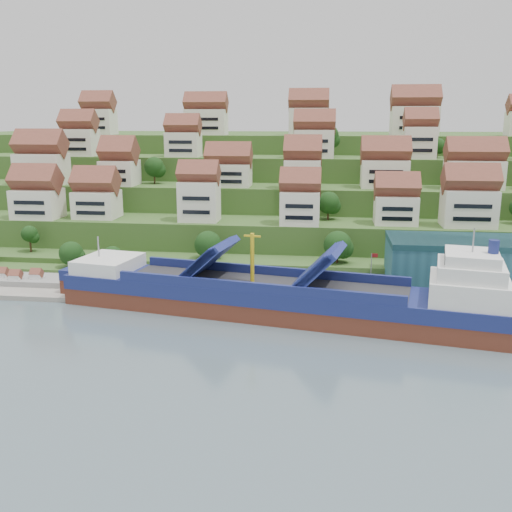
# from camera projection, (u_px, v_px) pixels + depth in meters

# --- Properties ---
(ground) EXTENTS (300.00, 300.00, 0.00)m
(ground) POSITION_uv_depth(u_px,v_px,m) (277.00, 315.00, 108.09)
(ground) COLOR slate
(ground) RESTS_ON ground
(quay) EXTENTS (180.00, 14.00, 2.20)m
(quay) POSITION_uv_depth(u_px,v_px,m) (378.00, 290.00, 119.88)
(quay) COLOR gray
(quay) RESTS_ON ground
(pebble_beach) EXTENTS (45.00, 20.00, 1.00)m
(pebble_beach) POSITION_uv_depth(u_px,v_px,m) (22.00, 284.00, 126.57)
(pebble_beach) COLOR gray
(pebble_beach) RESTS_ON ground
(hillside) EXTENTS (260.00, 128.00, 31.00)m
(hillside) POSITION_uv_depth(u_px,v_px,m) (303.00, 192.00, 205.48)
(hillside) COLOR #2D4C1E
(hillside) RESTS_ON ground
(hillside_village) EXTENTS (154.56, 63.06, 29.05)m
(hillside_village) POSITION_uv_depth(u_px,v_px,m) (303.00, 162.00, 160.80)
(hillside_village) COLOR white
(hillside_village) RESTS_ON ground
(hillside_trees) EXTENTS (139.86, 61.85, 31.59)m
(hillside_trees) POSITION_uv_depth(u_px,v_px,m) (277.00, 198.00, 147.00)
(hillside_trees) COLOR #1A4015
(hillside_trees) RESTS_ON ground
(flagpole) EXTENTS (1.28, 0.16, 8.00)m
(flagpole) POSITION_uv_depth(u_px,v_px,m) (372.00, 270.00, 113.93)
(flagpole) COLOR gray
(flagpole) RESTS_ON quay
(beach_huts) EXTENTS (14.40, 3.70, 2.20)m
(beach_huts) POSITION_uv_depth(u_px,v_px,m) (9.00, 278.00, 125.23)
(beach_huts) COLOR white
(beach_huts) RESTS_ON pebble_beach
(cargo_ship) EXTENTS (84.47, 27.85, 18.59)m
(cargo_ship) POSITION_uv_depth(u_px,v_px,m) (286.00, 298.00, 106.75)
(cargo_ship) COLOR brown
(cargo_ship) RESTS_ON ground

